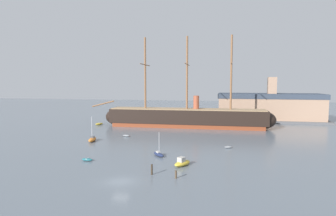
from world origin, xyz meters
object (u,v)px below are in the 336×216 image
dinghy_foreground_left (87,160)px  sailboat_near_centre (159,154)px  sailboat_mid_left (92,139)px  dinghy_alongside_bow (126,136)px  mooring_piling_nearest (152,169)px  mooring_piling_left_pair (176,174)px  dinghy_mid_right (228,147)px  motorboat_foreground_right (182,163)px  tall_ship (187,117)px  motorboat_distant_centre (196,123)px  dinghy_far_left (99,124)px  dockside_warehouse_right (269,107)px

dinghy_foreground_left → sailboat_near_centre: bearing=27.5°
sailboat_near_centre → sailboat_mid_left: (-20.11, 10.93, 0.12)m
dinghy_alongside_bow → mooring_piling_nearest: mooring_piling_nearest is taller
dinghy_alongside_bow → sailboat_near_centre: bearing=-53.6°
mooring_piling_left_pair → dinghy_mid_right: bearing=71.3°
dinghy_alongside_bow → mooring_piling_left_pair: (19.91, -31.77, 0.35)m
sailboat_mid_left → dinghy_alongside_bow: size_ratio=2.71×
dinghy_foreground_left → motorboat_foreground_right: motorboat_foreground_right is taller
sailboat_mid_left → mooring_piling_left_pair: size_ratio=5.19×
dinghy_foreground_left → sailboat_near_centre: sailboat_near_centre is taller
tall_ship → sailboat_near_centre: bearing=-89.9°
dinghy_mid_right → mooring_piling_nearest: mooring_piling_nearest is taller
dinghy_mid_right → sailboat_near_centre: bearing=-143.1°
sailboat_near_centre → motorboat_distant_centre: size_ratio=1.51×
dinghy_foreground_left → dinghy_alongside_bow: (-1.54, 25.39, -0.01)m
sailboat_mid_left → dinghy_far_left: size_ratio=1.97×
dinghy_alongside_bow → dinghy_mid_right: bearing=-17.2°
motorboat_distant_centre → mooring_piling_left_pair: bearing=-86.4°
mooring_piling_nearest → dinghy_mid_right: bearing=61.7°
tall_ship → dinghy_foreground_left: bearing=-105.0°
sailboat_mid_left → dockside_warehouse_right: dockside_warehouse_right is taller
mooring_piling_left_pair → sailboat_near_centre: bearing=114.9°
sailboat_near_centre → motorboat_distant_centre: sailboat_near_centre is taller
dinghy_mid_right → tall_ship: bearing=115.4°
dinghy_mid_right → dockside_warehouse_right: (15.28, 52.62, 5.11)m
sailboat_mid_left → dinghy_far_left: 29.33m
motorboat_distant_centre → dockside_warehouse_right: 31.33m
dinghy_alongside_bow → dinghy_far_left: dinghy_far_left is taller
sailboat_near_centre → sailboat_mid_left: size_ratio=0.77×
tall_ship → sailboat_near_centre: tall_ship is taller
dinghy_mid_right → dinghy_far_left: dinghy_far_left is taller
dinghy_alongside_bow → motorboat_foreground_right: bearing=-51.5°
tall_ship → mooring_piling_nearest: size_ratio=36.74×
dinghy_far_left → mooring_piling_nearest: mooring_piling_nearest is taller
dinghy_foreground_left → mooring_piling_nearest: mooring_piling_nearest is taller
sailboat_mid_left → motorboat_foreground_right: bearing=-33.0°
tall_ship → motorboat_foreground_right: bearing=-82.6°
mooring_piling_nearest → motorboat_distant_centre: bearing=89.6°
sailboat_near_centre → mooring_piling_left_pair: 14.16m
dinghy_mid_right → dockside_warehouse_right: size_ratio=0.05×
dinghy_mid_right → dockside_warehouse_right: dockside_warehouse_right is taller
dinghy_far_left → mooring_piling_left_pair: (37.12, -50.94, 0.26)m
tall_ship → dinghy_foreground_left: 47.68m
tall_ship → dockside_warehouse_right: bearing=38.8°
dinghy_alongside_bow → dinghy_far_left: (-17.21, 19.17, 0.09)m
dinghy_foreground_left → motorboat_distant_centre: (14.62, 54.05, 0.19)m
motorboat_foreground_right → tall_ship: bearing=97.4°
motorboat_foreground_right → sailboat_near_centre: (-5.81, 5.92, -0.16)m
dinghy_mid_right → dinghy_far_left: bearing=148.3°
tall_ship → mooring_piling_left_pair: (6.05, -52.34, -2.67)m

